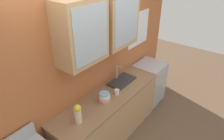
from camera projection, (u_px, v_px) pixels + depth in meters
The scene contains 8 objects.
ground_plane at pixel (110, 136), 3.65m from camera, with size 10.00×10.00×0.00m, color brown.
back_wall_unit at pixel (94, 54), 3.04m from camera, with size 4.45×0.44×2.82m.
counter at pixel (109, 117), 3.43m from camera, with size 2.12×0.60×0.90m.
sink_faucet at pixel (122, 80), 3.56m from camera, with size 0.52×0.29×0.29m.
bowl_stack at pixel (104, 97), 3.06m from camera, with size 0.19×0.19×0.14m.
vase at pixel (78, 113), 2.63m from camera, with size 0.10×0.10×0.29m.
cup_near_sink at pixel (117, 92), 3.23m from camera, with size 0.11×0.08×0.08m.
dishwasher at pixel (149, 83), 4.35m from camera, with size 0.60×0.59×0.90m.
Camera 1 is at (-2.01, -1.62, 2.85)m, focal length 32.37 mm.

